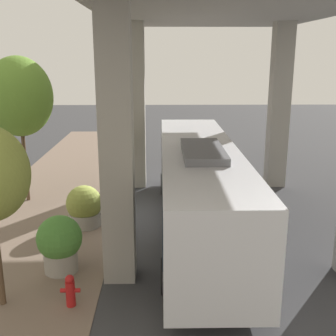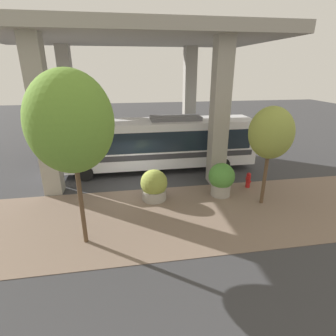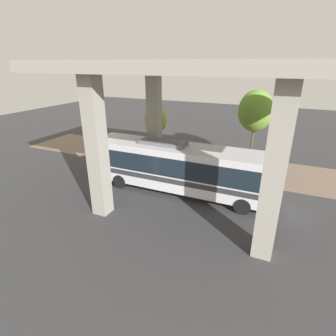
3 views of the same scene
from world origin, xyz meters
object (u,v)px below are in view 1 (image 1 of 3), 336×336
Objects in this scene: planter_middle at (84,207)px; street_tree_near at (19,97)px; bus at (199,183)px; planter_front at (60,243)px; fire_hydrant at (70,291)px.

street_tree_near is at bearing 135.67° from planter_middle.
bus is 1.99× the size of street_tree_near.
planter_middle is (0.11, 3.54, -0.17)m from planter_front.
planter_middle is 0.25× the size of street_tree_near.
bus is 5.38m from planter_front.
fire_hydrant is (-3.75, -4.76, -1.45)m from bus.
street_tree_near reaches higher than planter_middle.
bus is 8.75m from street_tree_near.
planter_middle is at bearing 95.94° from fire_hydrant.
bus is 4.51m from planter_middle.
planter_front is (-4.43, -2.89, -0.97)m from bus.
planter_front is at bearing -91.83° from planter_middle.
fire_hydrant is 0.56× the size of planter_middle.
street_tree_near is (-3.68, 8.45, 4.23)m from fire_hydrant.
street_tree_near reaches higher than planter_front.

